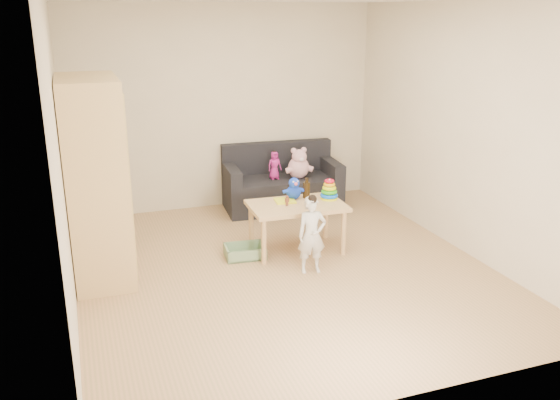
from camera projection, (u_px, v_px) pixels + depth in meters
name	position (u px, v px, depth m)	size (l,w,h in m)	color
room	(284.00, 143.00, 5.61)	(4.50, 4.50, 4.50)	tan
wardrobe	(95.00, 180.00, 5.60)	(0.54, 1.07, 1.93)	tan
sofa	(282.00, 193.00, 7.80)	(1.49, 0.75, 0.42)	black
play_table	(297.00, 227.00, 6.39)	(1.01, 0.64, 0.53)	tan
storage_bin	(245.00, 251.00, 6.27)	(0.42, 0.31, 0.12)	gray
toddler	(312.00, 236.00, 5.82)	(0.28, 0.19, 0.76)	silver
pink_bear	(299.00, 165.00, 7.65)	(0.30, 0.26, 0.34)	#EDAFC1
doll	(275.00, 166.00, 7.61)	(0.18, 0.12, 0.35)	#C72596
ring_stacker	(329.00, 191.00, 6.45)	(0.20, 0.20, 0.22)	#ECF60C
brown_bottle	(306.00, 189.00, 6.49)	(0.08, 0.08, 0.23)	black
blue_plush	(294.00, 188.00, 6.44)	(0.20, 0.16, 0.25)	blue
wooden_figure	(287.00, 201.00, 6.23)	(0.05, 0.04, 0.12)	brown
yellow_book	(285.00, 201.00, 6.39)	(0.21, 0.21, 0.02)	#F6FF1A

